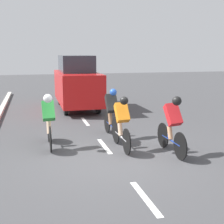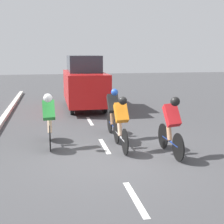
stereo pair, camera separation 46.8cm
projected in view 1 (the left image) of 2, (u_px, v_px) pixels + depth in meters
name	position (u px, v px, depth m)	size (l,w,h in m)	color
ground_plane	(114.00, 158.00, 7.62)	(60.00, 60.00, 0.00)	#424244
lane_stripe_near	(145.00, 198.00, 5.53)	(0.12, 1.40, 0.01)	white
lane_stripe_mid	(104.00, 146.00, 8.57)	(0.12, 1.40, 0.01)	white
lane_stripe_far	(85.00, 121.00, 11.62)	(0.12, 1.40, 0.01)	white
cyclist_red	(173.00, 123.00, 7.76)	(0.36, 1.70, 1.52)	black
cyclist_green	(49.00, 119.00, 8.33)	(0.34, 1.66, 1.49)	black
cyclist_orange	(122.00, 121.00, 8.17)	(0.34, 1.70, 1.46)	black
cyclist_black	(111.00, 112.00, 9.35)	(0.33, 1.71, 1.51)	black
support_car	(77.00, 83.00, 14.08)	(1.70, 4.32, 2.40)	black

